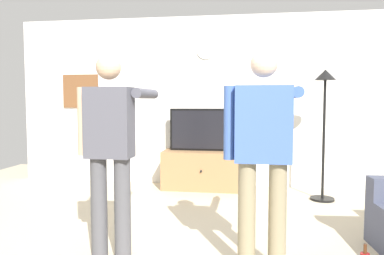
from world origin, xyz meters
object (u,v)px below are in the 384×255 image
object	(u,v)px
framed_picture	(81,91)
person_standing_nearer_lamp	(110,145)
tv_stand	(203,170)
television	(204,130)
person_standing_nearer_couch	(263,147)
floor_lamp	(325,107)
wall_clock	(206,50)

from	to	relation	value
framed_picture	person_standing_nearer_lamp	xyz separation A→B (m)	(1.66, -2.95, -0.53)
tv_stand	television	world-z (taller)	television
tv_stand	framed_picture	xyz separation A→B (m)	(-2.12, 0.30, 1.23)
tv_stand	person_standing_nearer_couch	bearing A→B (deg)	-73.37
person_standing_nearer_couch	framed_picture	bearing A→B (deg)	134.30
floor_lamp	television	bearing A→B (deg)	165.03
floor_lamp	person_standing_nearer_couch	size ratio (longest dim) A/B	1.02
wall_clock	person_standing_nearer_lamp	bearing A→B (deg)	-98.94
framed_picture	person_standing_nearer_lamp	size ratio (longest dim) A/B	0.36
television	framed_picture	distance (m)	2.22
person_standing_nearer_couch	television	bearing A→B (deg)	106.37
framed_picture	television	bearing A→B (deg)	-6.68
tv_stand	wall_clock	xyz separation A→B (m)	(-0.00, 0.29, 1.87)
television	person_standing_nearer_couch	world-z (taller)	person_standing_nearer_couch
television	person_standing_nearer_lamp	world-z (taller)	person_standing_nearer_lamp
tv_stand	television	size ratio (longest dim) A/B	1.18
television	wall_clock	size ratio (longest dim) A/B	3.71
television	wall_clock	bearing A→B (deg)	90.00
tv_stand	person_standing_nearer_lamp	size ratio (longest dim) A/B	0.71
floor_lamp	framed_picture	bearing A→B (deg)	169.58
wall_clock	framed_picture	xyz separation A→B (m)	(-2.12, 0.00, -0.64)
floor_lamp	person_standing_nearer_lamp	distance (m)	3.13
wall_clock	floor_lamp	distance (m)	2.04
tv_stand	person_standing_nearer_couch	size ratio (longest dim) A/B	0.71
floor_lamp	person_standing_nearer_lamp	world-z (taller)	floor_lamp
television	floor_lamp	distance (m)	1.79
person_standing_nearer_lamp	floor_lamp	bearing A→B (deg)	46.16
tv_stand	floor_lamp	bearing A→B (deg)	-13.50
television	framed_picture	bearing A→B (deg)	173.32
person_standing_nearer_couch	person_standing_nearer_lamp	bearing A→B (deg)	177.70
wall_clock	person_standing_nearer_couch	world-z (taller)	wall_clock
person_standing_nearer_lamp	person_standing_nearer_couch	size ratio (longest dim) A/B	1.00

